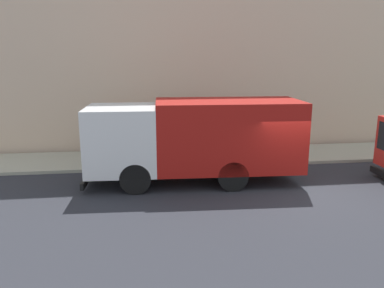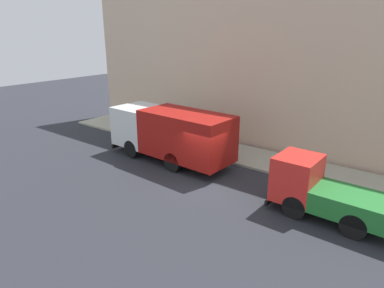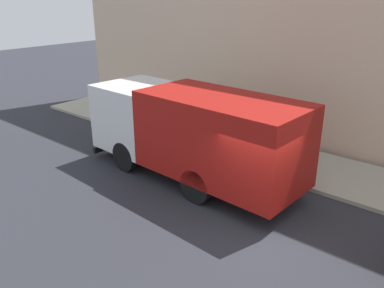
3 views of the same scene
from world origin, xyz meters
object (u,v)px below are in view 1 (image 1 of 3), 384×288
object	(u,v)px
pedestrian_standing	(138,133)
pedestrian_third	(97,136)
large_utility_truck	(195,137)
pedestrian_walking	(182,136)

from	to	relation	value
pedestrian_standing	pedestrian_third	world-z (taller)	pedestrian_standing
large_utility_truck	pedestrian_third	size ratio (longest dim) A/B	4.71
pedestrian_standing	pedestrian_third	bearing A→B (deg)	-60.80
pedestrian_walking	pedestrian_third	distance (m)	3.99
pedestrian_standing	pedestrian_third	xyz separation A→B (m)	(-0.31, 1.90, -0.02)
large_utility_truck	pedestrian_third	world-z (taller)	large_utility_truck
pedestrian_walking	pedestrian_standing	xyz separation A→B (m)	(0.88, 2.05, -0.00)
pedestrian_walking	pedestrian_third	size ratio (longest dim) A/B	1.02
large_utility_truck	pedestrian_standing	size ratio (longest dim) A/B	4.61
large_utility_truck	pedestrian_standing	bearing A→B (deg)	29.03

